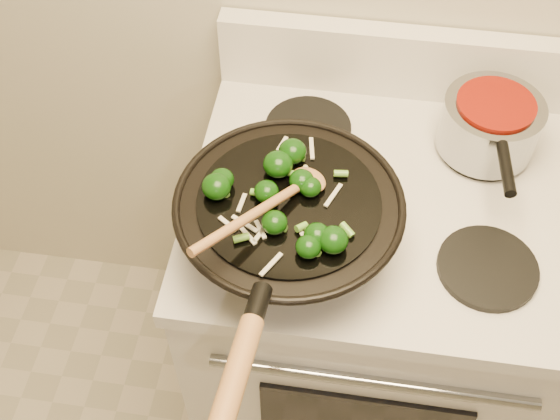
# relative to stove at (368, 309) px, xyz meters

# --- Properties ---
(stove) EXTENTS (0.78, 0.67, 1.08)m
(stove) POSITION_rel_stove_xyz_m (0.00, 0.00, 0.00)
(stove) COLOR silver
(stove) RESTS_ON ground
(wok) EXTENTS (0.40, 0.66, 0.20)m
(wok) POSITION_rel_stove_xyz_m (-0.18, -0.16, 0.53)
(wok) COLOR black
(wok) RESTS_ON stove
(stirfry) EXTENTS (0.26, 0.31, 0.05)m
(stirfry) POSITION_rel_stove_xyz_m (-0.20, -0.16, 0.60)
(stirfry) COLOR #0C3207
(stirfry) RESTS_ON wok
(wooden_spoon) EXTENTS (0.20, 0.26, 0.08)m
(wooden_spoon) POSITION_rel_stove_xyz_m (-0.20, -0.17, 0.61)
(wooden_spoon) COLOR #A06D3F
(wooden_spoon) RESTS_ON wok
(saucepan) EXTENTS (0.20, 0.32, 0.12)m
(saucepan) POSITION_rel_stove_xyz_m (0.18, 0.14, 0.52)
(saucepan) COLOR #919498
(saucepan) RESTS_ON stove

